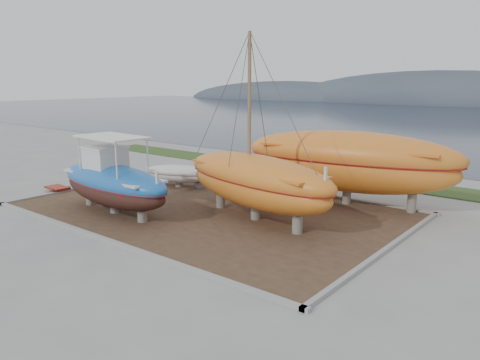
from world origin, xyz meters
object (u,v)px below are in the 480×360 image
Objects in this scene: blue_caique at (113,175)px; orange_sailboat at (256,128)px; orange_bare_hull at (348,169)px; white_dinghy at (179,176)px; red_trailer at (57,189)px.

orange_sailboat is (6.03, 3.42, 2.34)m from blue_caique.
white_dinghy is at bearing -172.89° from orange_bare_hull.
red_trailer is at bearing -155.28° from white_dinghy.
orange_bare_hull is 16.61m from red_trailer.
white_dinghy is 7.09m from red_trailer.
orange_sailboat reaches higher than blue_caique.
red_trailer is (-6.41, 0.70, -1.78)m from blue_caique.
orange_bare_hull is 5.28× the size of red_trailer.
white_dinghy is at bearing 50.27° from red_trailer.
orange_sailboat is at bearing -40.96° from white_dinghy.
blue_caique is 1.82× the size of white_dinghy.
orange_sailboat reaches higher than orange_bare_hull.
white_dinghy is 0.38× the size of orange_bare_hull.
orange_sailboat is at bearing -119.90° from orange_bare_hull.
orange_bare_hull is (2.05, 5.21, -2.37)m from orange_sailboat.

